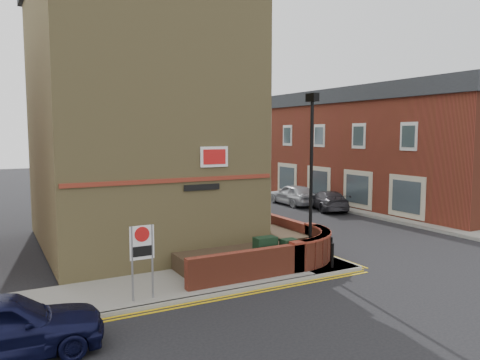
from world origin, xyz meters
name	(u,v)px	position (x,y,z in m)	size (l,w,h in m)	color
ground	(293,282)	(0.00, 0.00, 0.00)	(120.00, 120.00, 0.00)	black
pavement_corner	(179,284)	(-3.50, 1.50, 0.06)	(13.00, 3.00, 0.12)	gray
pavement_main	(178,208)	(2.00, 16.00, 0.06)	(2.00, 32.00, 0.12)	gray
pavement_far	(338,203)	(13.00, 13.00, 0.06)	(4.00, 40.00, 0.12)	gray
kerb_side	(197,298)	(-3.50, 0.00, 0.06)	(13.00, 0.15, 0.12)	gray
kerb_main_near	(192,207)	(3.00, 16.00, 0.06)	(0.15, 32.00, 0.12)	gray
kerb_main_far	(316,205)	(11.00, 13.00, 0.06)	(0.15, 40.00, 0.12)	gray
yellow_lines_side	(200,302)	(-3.50, -0.25, 0.01)	(13.00, 0.28, 0.01)	gold
yellow_lines_main	(195,208)	(3.25, 16.00, 0.01)	(0.28, 32.00, 0.01)	gold
corner_building	(138,105)	(-2.84, 8.00, 6.23)	(8.95, 10.40, 13.60)	#978450
garden_wall	(255,264)	(0.00, 2.50, 0.00)	(6.80, 6.00, 1.20)	brown
lamppost	(311,178)	(1.60, 1.20, 3.34)	(0.25, 0.50, 6.30)	black
utility_cabinet_large	(265,254)	(-0.30, 1.30, 0.72)	(0.80, 0.45, 1.20)	black
utility_cabinet_small	(289,254)	(0.50, 1.00, 0.67)	(0.55, 0.40, 1.10)	black
bollard_near	(332,255)	(2.00, 0.40, 0.57)	(0.11, 0.11, 0.90)	black
bollard_far	(331,249)	(2.60, 1.20, 0.57)	(0.11, 0.11, 0.90)	black
zone_sign	(142,248)	(-5.00, 0.50, 1.64)	(0.72, 0.07, 2.20)	slate
far_terrace	(321,145)	(14.50, 17.00, 4.04)	(5.40, 30.40, 8.00)	brown
far_terrace_cream	(210,141)	(14.50, 38.00, 4.05)	(5.40, 12.40, 8.00)	beige
tree_near	(188,138)	(2.00, 14.05, 4.70)	(3.64, 3.65, 6.70)	#382B1E
tree_mid	(148,130)	(2.00, 22.05, 5.20)	(4.03, 4.03, 7.42)	#382B1E
tree_far	(121,134)	(2.00, 30.05, 4.91)	(3.81, 3.81, 7.00)	#382B1E
traffic_light_assembly	(142,160)	(2.40, 25.00, 2.78)	(0.20, 0.16, 4.20)	black
navy_hatchback	(2,327)	(-8.74, -1.34, 0.74)	(1.75, 4.35, 1.48)	black
silver_car_near	(229,202)	(4.34, 13.17, 0.70)	(1.47, 4.22, 1.39)	#A6A9AE
red_car_main	(165,187)	(3.60, 22.92, 0.71)	(2.37, 5.13, 1.43)	maroon
grey_car_far	(328,200)	(10.50, 11.13, 0.63)	(1.77, 4.34, 1.26)	#323137
silver_car_far	(293,194)	(9.77, 14.00, 0.73)	(1.73, 4.30, 1.46)	#ABADB3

